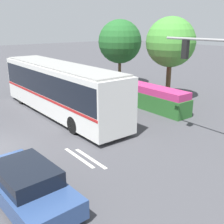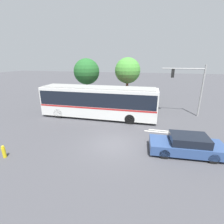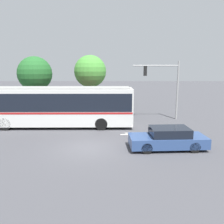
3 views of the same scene
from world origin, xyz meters
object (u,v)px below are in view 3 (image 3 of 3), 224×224
object	(u,v)px
city_bus	(60,105)
sedan_foreground	(169,139)
traffic_light_pole	(167,82)
street_tree_centre	(91,72)
street_tree_left	(35,74)

from	to	relation	value
city_bus	sedan_foreground	distance (m)	9.73
traffic_light_pole	street_tree_centre	world-z (taller)	street_tree_centre
sedan_foreground	city_bus	bearing A→B (deg)	-37.74
street_tree_left	street_tree_centre	bearing A→B (deg)	-4.54
street_tree_left	street_tree_centre	size ratio (longest dim) A/B	0.98
city_bus	traffic_light_pole	distance (m)	10.24
traffic_light_pole	city_bus	bearing A→B (deg)	17.11
street_tree_centre	traffic_light_pole	bearing A→B (deg)	-35.71
city_bus	sedan_foreground	xyz separation A→B (m)	(7.94, -5.47, -1.27)
city_bus	street_tree_centre	xyz separation A→B (m)	(1.88, 8.55, 2.57)
city_bus	street_tree_centre	distance (m)	9.13
street_tree_left	street_tree_centre	distance (m)	6.73
street_tree_centre	street_tree_left	bearing A→B (deg)	175.46
sedan_foreground	traffic_light_pole	bearing A→B (deg)	-104.61
traffic_light_pole	street_tree_centre	bearing A→B (deg)	-35.71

